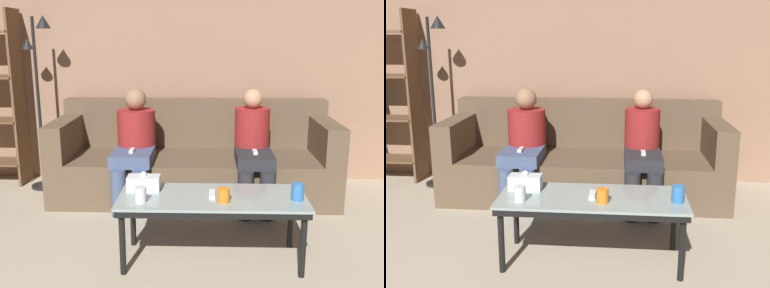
{
  "view_description": "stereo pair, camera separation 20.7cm",
  "coord_description": "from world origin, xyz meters",
  "views": [
    {
      "loc": [
        0.11,
        -0.41,
        1.48
      ],
      "look_at": [
        0.0,
        3.01,
        0.65
      ],
      "focal_mm": 42.0,
      "sensor_mm": 36.0,
      "label": 1
    },
    {
      "loc": [
        0.31,
        -0.39,
        1.48
      ],
      "look_at": [
        0.0,
        3.01,
        0.65
      ],
      "focal_mm": 42.0,
      "sensor_mm": 36.0,
      "label": 2
    }
  ],
  "objects": [
    {
      "name": "wall_back",
      "position": [
        0.0,
        4.22,
        1.3
      ],
      "size": [
        12.0,
        0.06,
        2.6
      ],
      "color": "#9E755B",
      "rests_on": "ground_plane"
    },
    {
      "name": "tissue_box",
      "position": [
        -0.31,
        2.48,
        0.51
      ],
      "size": [
        0.22,
        0.12,
        0.13
      ],
      "color": "silver",
      "rests_on": "coffee_table"
    },
    {
      "name": "cup_near_left",
      "position": [
        0.69,
        2.32,
        0.51
      ],
      "size": [
        0.08,
        0.08,
        0.11
      ],
      "color": "#3372BF",
      "rests_on": "coffee_table"
    },
    {
      "name": "coffee_table",
      "position": [
        0.15,
        2.38,
        0.41
      ],
      "size": [
        1.23,
        0.51,
        0.46
      ],
      "color": "#8C9E99",
      "rests_on": "ground_plane"
    },
    {
      "name": "couch",
      "position": [
        0.0,
        3.7,
        0.31
      ],
      "size": [
        2.56,
        0.9,
        0.87
      ],
      "color": "brown",
      "rests_on": "ground_plane"
    },
    {
      "name": "cup_near_right",
      "position": [
        0.22,
        2.27,
        0.5
      ],
      "size": [
        0.08,
        0.08,
        0.09
      ],
      "color": "orange",
      "rests_on": "coffee_table"
    },
    {
      "name": "seated_person_left_end",
      "position": [
        -0.53,
        3.47,
        0.55
      ],
      "size": [
        0.34,
        0.71,
        1.02
      ],
      "color": "#47567A",
      "rests_on": "ground_plane"
    },
    {
      "name": "game_remote",
      "position": [
        0.15,
        2.38,
        0.47
      ],
      "size": [
        0.04,
        0.15,
        0.02
      ],
      "color": "white",
      "rests_on": "coffee_table"
    },
    {
      "name": "seated_person_mid_left",
      "position": [
        0.53,
        3.45,
        0.54
      ],
      "size": [
        0.31,
        0.71,
        1.02
      ],
      "color": "#28282D",
      "rests_on": "ground_plane"
    },
    {
      "name": "standing_lamp",
      "position": [
        -1.49,
        3.84,
        1.02
      ],
      "size": [
        0.31,
        0.26,
        1.67
      ],
      "color": "black",
      "rests_on": "ground_plane"
    },
    {
      "name": "cup_far_center",
      "position": [
        -0.3,
        2.25,
        0.51
      ],
      "size": [
        0.08,
        0.08,
        0.1
      ],
      "color": "silver",
      "rests_on": "coffee_table"
    }
  ]
}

